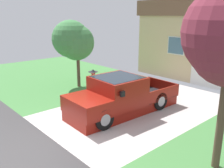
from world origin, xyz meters
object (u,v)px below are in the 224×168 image
object	(u,v)px
pickup_truck	(118,98)
neighbor_tree	(73,41)
person_with_hat	(93,85)
house_with_garage	(220,39)
handbag	(92,102)

from	to	relation	value
pickup_truck	neighbor_tree	distance (m)	5.21
person_with_hat	neighbor_tree	xyz separation A→B (m)	(-3.15, 1.06, 1.69)
pickup_truck	person_with_hat	size ratio (longest dim) A/B	3.09
person_with_hat	house_with_garage	size ratio (longest dim) A/B	0.18
handbag	house_with_garage	distance (m)	9.92
house_with_garage	neighbor_tree	world-z (taller)	house_with_garage
person_with_hat	handbag	distance (m)	0.81
person_with_hat	house_with_garage	distance (m)	9.62
house_with_garage	neighbor_tree	distance (m)	9.45
neighbor_tree	pickup_truck	bearing A→B (deg)	-11.75
neighbor_tree	handbag	bearing A→B (deg)	-20.80
house_with_garage	neighbor_tree	size ratio (longest dim) A/B	2.49
pickup_truck	house_with_garage	xyz separation A→B (m)	(-0.31, 9.33, 1.79)
pickup_truck	person_with_hat	bearing A→B (deg)	4.81
handbag	pickup_truck	bearing A→B (deg)	8.26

